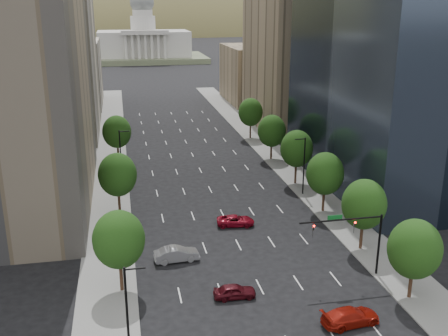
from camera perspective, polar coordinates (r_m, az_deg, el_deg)
sidewalk_left at (r=81.20m, az=-12.38°, el=-2.99°), size 6.00×200.00×0.15m
sidewalk_right at (r=86.03m, az=8.71°, el=-1.58°), size 6.00×200.00×0.15m
midrise_cream_left at (r=120.22m, az=-17.37°, el=11.82°), size 14.00×30.00×35.00m
filler_left at (r=153.81m, az=-15.94°, el=9.86°), size 14.00×26.00×18.00m
parking_tan_right at (r=122.92m, az=6.90°, el=11.41°), size 14.00×30.00×30.00m
filler_right at (r=155.23m, az=3.00°, el=10.20°), size 14.00×26.00×16.00m
tree_right_0 at (r=54.24m, az=20.07°, el=-8.30°), size 5.20×5.20×8.39m
tree_right_1 at (r=62.86m, az=15.03°, el=-3.84°), size 5.20×5.20×8.75m
tree_right_2 at (r=73.17m, az=10.96°, el=-0.61°), size 5.20×5.20×8.61m
tree_right_3 at (r=83.81m, az=7.93°, el=2.10°), size 5.20×5.20×8.89m
tree_right_4 at (r=96.81m, az=5.23°, el=4.05°), size 5.20×5.20×8.46m
tree_right_5 at (r=111.80m, az=2.92°, el=6.10°), size 5.20×5.20×8.75m
tree_left_0 at (r=53.11m, az=-11.40°, el=-7.66°), size 5.20×5.20×8.75m
tree_left_1 at (r=71.67m, az=-11.54°, el=-0.73°), size 5.20×5.20×8.97m
tree_left_2 at (r=96.80m, az=-11.61°, el=3.89°), size 5.20×5.20×8.68m
streetlight_rn at (r=79.41m, az=8.68°, el=0.40°), size 1.70×0.20×9.00m
streetlight_ls at (r=43.02m, az=-10.42°, el=-15.48°), size 1.70×0.20×9.00m
streetlight_ln at (r=84.43m, az=-11.16°, el=1.31°), size 1.70×0.20×9.00m
traffic_signal at (r=56.68m, az=14.44°, el=-6.85°), size 9.12×0.40×7.38m
capitol at (r=266.89m, az=-8.73°, el=13.28°), size 60.00×40.00×35.20m
foothills at (r=620.89m, az=-7.00°, el=11.46°), size 720.00×413.00×263.00m
car_red_near at (r=50.82m, az=13.63°, el=-15.46°), size 5.77×2.96×1.60m
car_maroon at (r=53.35m, az=1.17°, el=-13.28°), size 4.28×1.87×1.44m
car_silver at (r=60.30m, az=-5.18°, el=-9.33°), size 5.23×2.13×1.69m
car_red_far at (r=69.10m, az=1.27°, el=-5.75°), size 5.19×2.90×1.37m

